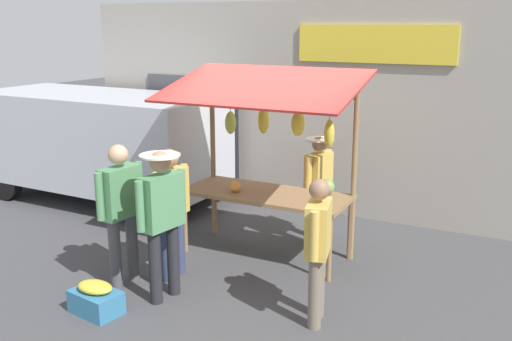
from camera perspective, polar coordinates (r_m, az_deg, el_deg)
ground_plane at (r=7.91m, az=1.00°, el=-8.32°), size 40.00×40.00×0.00m
street_backdrop at (r=9.44m, az=6.74°, el=6.03°), size 9.00×0.30×3.40m
market_stall at (r=7.48m, az=1.26°, el=2.70°), size 2.50×1.46×2.50m
vendor_with_sunhat at (r=8.11m, az=6.19°, el=-1.11°), size 0.40×0.67×1.55m
shopper_in_grey_tee at (r=6.45m, az=-9.26°, el=-4.12°), size 0.45×0.72×1.72m
shopper_with_shopping_bag at (r=7.03m, az=-8.38°, el=-3.36°), size 0.23×0.69×1.62m
shopper_with_ponytail at (r=5.94m, az=6.14°, el=-7.08°), size 0.32×0.66×1.56m
shopper_in_striped_shirt at (r=6.93m, az=-13.19°, el=-3.26°), size 0.27×0.72×1.71m
parked_van at (r=10.52m, az=-15.88°, el=3.25°), size 4.44×1.94×1.88m
produce_crate_side at (r=6.61m, az=-15.55°, el=-12.12°), size 0.60×0.44×0.36m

